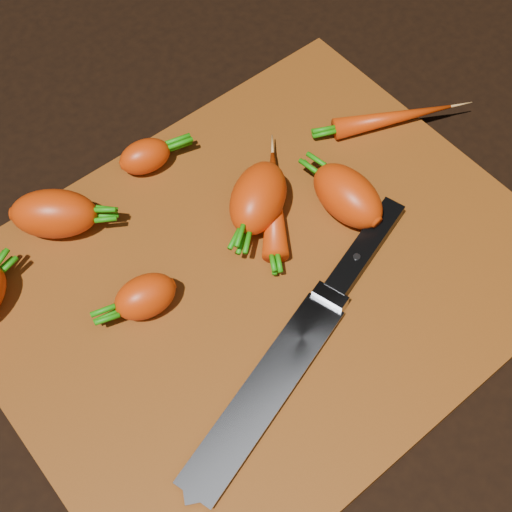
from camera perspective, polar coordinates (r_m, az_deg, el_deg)
ground at (r=0.67m, az=0.54°, el=-2.12°), size 2.00×2.00×0.01m
cutting_board at (r=0.66m, az=0.55°, el=-1.66°), size 0.50×0.40×0.01m
carrot_1 at (r=0.63m, az=-8.85°, el=-3.22°), size 0.06×0.05×0.04m
carrot_2 at (r=0.69m, az=-15.85°, el=3.27°), size 0.09×0.09×0.05m
carrot_3 at (r=0.68m, az=7.34°, el=4.80°), size 0.05×0.08×0.05m
carrot_4 at (r=0.67m, az=0.18°, el=4.68°), size 0.09×0.09×0.05m
carrot_5 at (r=0.72m, az=-8.88°, el=7.88°), size 0.06×0.04×0.03m
carrot_6 at (r=0.68m, az=1.45°, el=4.30°), size 0.10×0.11×0.03m
carrot_7 at (r=0.77m, az=10.92°, el=10.81°), size 0.13×0.07×0.02m
knife at (r=0.60m, az=1.70°, el=-9.41°), size 0.32×0.12×0.02m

